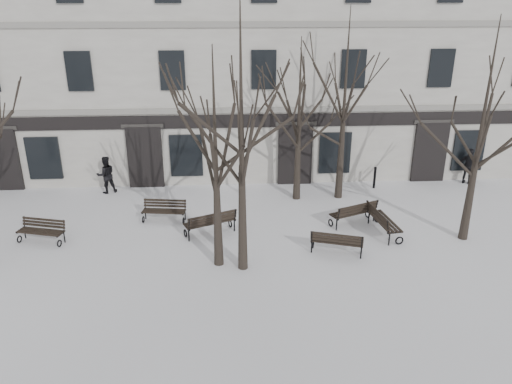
{
  "coord_description": "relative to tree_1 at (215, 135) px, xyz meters",
  "views": [
    {
      "loc": [
        0.33,
        -14.38,
        8.59
      ],
      "look_at": [
        1.36,
        3.0,
        1.58
      ],
      "focal_mm": 35.0,
      "sensor_mm": 36.0,
      "label": 1
    }
  ],
  "objects": [
    {
      "name": "pedestrian_b",
      "position": [
        -5.17,
        6.81,
        -4.5
      ],
      "size": [
        1.03,
        0.93,
        1.73
      ],
      "primitive_type": "imported",
      "rotation": [
        0.0,
        0.0,
        3.54
      ],
      "color": "black",
      "rests_on": "ground"
    },
    {
      "name": "pedestrian_c",
      "position": [
        11.84,
        6.96,
        -4.5
      ],
      "size": [
        1.08,
        0.94,
        1.74
      ],
      "primitive_type": "imported",
      "rotation": [
        0.0,
        0.0,
        2.52
      ],
      "color": "black",
      "rests_on": "ground"
    },
    {
      "name": "bench_0",
      "position": [
        -6.5,
        2.0,
        -4.03
      ],
      "size": [
        1.8,
        1.04,
        0.86
      ],
      "rotation": [
        0.0,
        0.0,
        -0.26
      ],
      "color": "black",
      "rests_on": "ground"
    },
    {
      "name": "tree_2",
      "position": [
        0.8,
        -0.31,
        0.89
      ],
      "size": [
        6.04,
        6.04,
        8.62
      ],
      "color": "black",
      "rests_on": "ground"
    },
    {
      "name": "tree_5",
      "position": [
        3.4,
        5.59,
        -0.15
      ],
      "size": [
        4.88,
        4.88,
        6.97
      ],
      "color": "black",
      "rests_on": "ground"
    },
    {
      "name": "building",
      "position": [
        0.05,
        12.48,
        1.02
      ],
      "size": [
        40.4,
        10.2,
        11.4
      ],
      "color": "beige",
      "rests_on": "ground"
    },
    {
      "name": "tree_1",
      "position": [
        0.0,
        0.0,
        0.0
      ],
      "size": [
        5.04,
        5.04,
        7.2
      ],
      "color": "black",
      "rests_on": "ground"
    },
    {
      "name": "bollard_b",
      "position": [
        7.22,
        6.64,
        -3.94
      ],
      "size": [
        0.13,
        0.13,
        1.05
      ],
      "color": "black",
      "rests_on": "ground"
    },
    {
      "name": "tree_6",
      "position": [
        5.3,
        5.62,
        0.58
      ],
      "size": [
        5.69,
        5.69,
        8.13
      ],
      "color": "black",
      "rests_on": "ground"
    },
    {
      "name": "bollard_a",
      "position": [
        0.89,
        6.4,
        -3.96
      ],
      "size": [
        0.13,
        0.13,
        1.01
      ],
      "color": "black",
      "rests_on": "ground"
    },
    {
      "name": "tree_3",
      "position": [
        9.11,
        1.35,
        0.47
      ],
      "size": [
        5.56,
        5.56,
        7.94
      ],
      "color": "black",
      "rests_on": "ground"
    },
    {
      "name": "bench_2",
      "position": [
        4.12,
        0.43,
        -4.01
      ],
      "size": [
        1.9,
        1.17,
        0.91
      ],
      "rotation": [
        0.0,
        0.0,
        2.83
      ],
      "color": "black",
      "rests_on": "ground"
    },
    {
      "name": "bench_3",
      "position": [
        -2.21,
        3.57,
        -4.03
      ],
      "size": [
        1.78,
        0.84,
        0.87
      ],
      "rotation": [
        0.0,
        0.0,
        -0.13
      ],
      "color": "black",
      "rests_on": "ground"
    },
    {
      "name": "bench_5",
      "position": [
        6.17,
        1.91,
        -3.95
      ],
      "size": [
        0.97,
        2.07,
        1.01
      ],
      "rotation": [
        0.0,
        0.0,
        1.7
      ],
      "color": "black",
      "rests_on": "ground"
    },
    {
      "name": "bench_4",
      "position": [
        5.3,
        2.78,
        -3.97
      ],
      "size": [
        2.02,
        1.41,
        0.97
      ],
      "rotation": [
        0.0,
        0.0,
        3.56
      ],
      "color": "black",
      "rests_on": "ground"
    },
    {
      "name": "ground",
      "position": [
        0.05,
        -0.47,
        -4.5
      ],
      "size": [
        100.0,
        100.0,
        0.0
      ],
      "primitive_type": "plane",
      "color": "white",
      "rests_on": "ground"
    },
    {
      "name": "bench_1",
      "position": [
        -0.33,
        2.21,
        -3.97
      ],
      "size": [
        2.04,
        1.42,
        0.98
      ],
      "rotation": [
        0.0,
        0.0,
        3.56
      ],
      "color": "black",
      "rests_on": "ground"
    }
  ]
}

